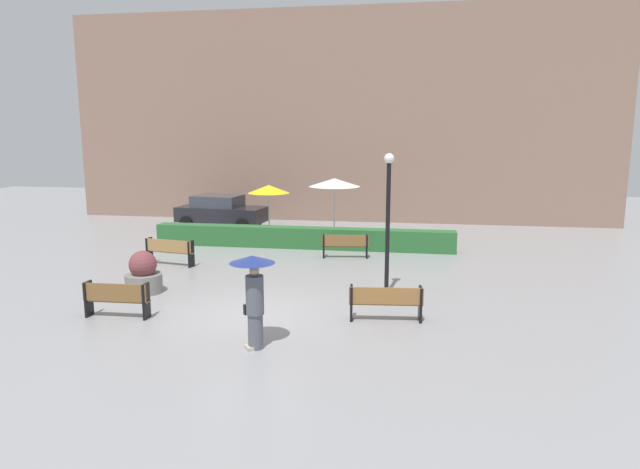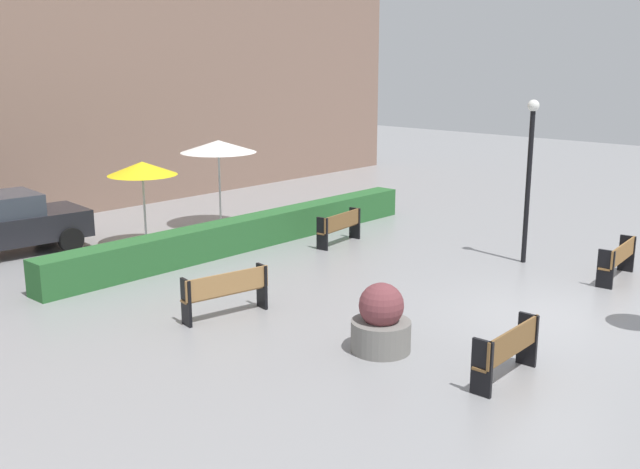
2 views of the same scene
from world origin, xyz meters
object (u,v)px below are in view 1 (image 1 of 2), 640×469
Objects in this scene: lamp_post at (388,210)px; parked_car at (221,211)px; bench_near_left at (116,297)px; patio_umbrella_yellow at (269,189)px; planter_pot at (143,275)px; bench_far_left at (169,250)px; patio_umbrella_white at (334,183)px; bench_near_right at (386,301)px; bench_back_row at (345,244)px; pedestrian_with_umbrella at (254,289)px.

lamp_post reaches higher than parked_car.
patio_umbrella_yellow reaches higher than bench_near_left.
bench_far_left is at bearing 101.91° from planter_pot.
bench_far_left is 7.98m from patio_umbrella_white.
patio_umbrella_yellow is (-5.49, 8.07, -0.31)m from lamp_post.
patio_umbrella_white is (4.21, 9.29, 1.90)m from planter_pot.
bench_far_left is at bearing 162.64° from lamp_post.
bench_far_left is (-7.65, 4.65, 0.04)m from bench_near_right.
patio_umbrella_white is at bearing 71.62° from bench_near_left.
planter_pot is 10.37m from patio_umbrella_white.
bench_near_left is at bearing -95.07° from patio_umbrella_yellow.
bench_back_row is 9.06m from pedestrian_with_umbrella.
planter_pot is at bearing -78.09° from bench_far_left.
bench_near_left reaches higher than bench_near_right.
bench_back_row is 0.39× the size of parked_car.
bench_near_left is at bearing -172.80° from bench_near_right.
bench_near_right is 3.53m from pedestrian_with_umbrella.
bench_near_right is (6.57, 0.83, -0.01)m from bench_near_left.
parked_car is (-2.95, 2.10, -1.30)m from patio_umbrella_yellow.
bench_back_row is 7.48m from planter_pot.
bench_far_left reaches higher than bench_back_row.
bench_near_left is 0.71× the size of patio_umbrella_yellow.
bench_far_left is at bearing -159.74° from bench_back_row.
patio_umbrella_white is 6.26m from parked_car.
patio_umbrella_yellow is (1.39, 8.98, 1.60)m from planter_pot.
bench_far_left reaches higher than bench_near_left.
patio_umbrella_white is (-0.09, 12.85, 1.13)m from pedestrian_with_umbrella.
patio_umbrella_white is at bearing 90.41° from pedestrian_with_umbrella.
patio_umbrella_white is (4.90, 6.02, 1.87)m from bench_far_left.
patio_umbrella_yellow is at bearing 81.22° from planter_pot.
lamp_post reaches higher than patio_umbrella_white.
pedestrian_with_umbrella is at bearing -53.83° from bench_far_left.
planter_pot is (0.69, -3.27, -0.03)m from bench_far_left.
bench_far_left is (-5.84, -2.16, 0.03)m from bench_back_row.
bench_near_left is 7.44m from lamp_post.
patio_umbrella_yellow is (0.99, 11.18, 1.60)m from bench_near_left.
patio_umbrella_yellow is at bearing 136.71° from bench_back_row.
parked_car is (-6.72, 5.65, 0.30)m from bench_back_row.
parked_car is at bearing 98.38° from bench_near_left.
bench_back_row is at bearing -76.29° from patio_umbrella_white.
pedestrian_with_umbrella is at bearing -95.41° from bench_back_row.
pedestrian_with_umbrella is at bearing -89.59° from patio_umbrella_white.
lamp_post reaches higher than bench_near_right.
lamp_post is (6.48, 3.11, 1.91)m from bench_near_left.
bench_near_left is at bearing -154.33° from lamp_post.
parked_car is (-1.56, 11.08, 0.30)m from planter_pot.
bench_near_right is at bearing -31.27° from bench_far_left.
lamp_post is 1.72× the size of patio_umbrella_yellow.
bench_near_right is 0.90× the size of pedestrian_with_umbrella.
parked_car is at bearing 162.76° from patio_umbrella_white.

